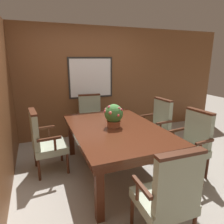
{
  "coord_description": "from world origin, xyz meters",
  "views": [
    {
      "loc": [
        -1.1,
        -2.54,
        1.76
      ],
      "look_at": [
        -0.02,
        0.26,
        0.95
      ],
      "focal_mm": 32.0,
      "sensor_mm": 36.0,
      "label": 1
    }
  ],
  "objects_px": {
    "dining_table": "(116,133)",
    "chair_left_far": "(44,140)",
    "chair_right_near": "(191,142)",
    "chair_head_near": "(169,194)",
    "potted_plant": "(114,115)",
    "chair_right_far": "(157,124)",
    "chair_head_far": "(91,117)"
  },
  "relations": [
    {
      "from": "chair_right_far",
      "to": "chair_right_near",
      "type": "relative_size",
      "value": 1.0
    },
    {
      "from": "chair_head_far",
      "to": "potted_plant",
      "type": "height_order",
      "value": "potted_plant"
    },
    {
      "from": "chair_right_far",
      "to": "chair_head_far",
      "type": "height_order",
      "value": "same"
    },
    {
      "from": "chair_head_near",
      "to": "chair_right_near",
      "type": "distance_m",
      "value": 1.38
    },
    {
      "from": "dining_table",
      "to": "chair_right_far",
      "type": "relative_size",
      "value": 1.9
    },
    {
      "from": "chair_left_far",
      "to": "chair_right_near",
      "type": "distance_m",
      "value": 2.27
    },
    {
      "from": "chair_right_far",
      "to": "chair_head_near",
      "type": "distance_m",
      "value": 2.1
    },
    {
      "from": "dining_table",
      "to": "chair_head_far",
      "type": "xyz_separation_m",
      "value": [
        -0.02,
        1.36,
        -0.13
      ]
    },
    {
      "from": "chair_head_near",
      "to": "chair_left_far",
      "type": "distance_m",
      "value": 2.04
    },
    {
      "from": "dining_table",
      "to": "potted_plant",
      "type": "xyz_separation_m",
      "value": [
        -0.02,
        0.04,
        0.27
      ]
    },
    {
      "from": "dining_table",
      "to": "chair_right_far",
      "type": "xyz_separation_m",
      "value": [
        1.06,
        0.47,
        -0.13
      ]
    },
    {
      "from": "chair_head_far",
      "to": "chair_right_far",
      "type": "bearing_deg",
      "value": -34.22
    },
    {
      "from": "chair_right_far",
      "to": "potted_plant",
      "type": "bearing_deg",
      "value": -71.88
    },
    {
      "from": "chair_head_near",
      "to": "chair_right_near",
      "type": "bearing_deg",
      "value": -138.93
    },
    {
      "from": "dining_table",
      "to": "chair_left_far",
      "type": "relative_size",
      "value": 1.9
    },
    {
      "from": "chair_left_far",
      "to": "chair_right_near",
      "type": "xyz_separation_m",
      "value": [
        2.09,
        -0.88,
        0.0
      ]
    },
    {
      "from": "chair_right_far",
      "to": "chair_left_far",
      "type": "height_order",
      "value": "same"
    },
    {
      "from": "chair_head_near",
      "to": "chair_left_far",
      "type": "xyz_separation_m",
      "value": [
        -1.02,
        1.76,
        0.0
      ]
    },
    {
      "from": "chair_left_far",
      "to": "chair_head_far",
      "type": "distance_m",
      "value": 1.38
    },
    {
      "from": "chair_right_near",
      "to": "potted_plant",
      "type": "relative_size",
      "value": 2.93
    },
    {
      "from": "chair_head_near",
      "to": "potted_plant",
      "type": "relative_size",
      "value": 2.93
    },
    {
      "from": "chair_right_far",
      "to": "chair_head_near",
      "type": "xyz_separation_m",
      "value": [
        -1.07,
        -1.81,
        0.0
      ]
    },
    {
      "from": "dining_table",
      "to": "potted_plant",
      "type": "height_order",
      "value": "potted_plant"
    },
    {
      "from": "chair_right_near",
      "to": "potted_plant",
      "type": "height_order",
      "value": "potted_plant"
    },
    {
      "from": "chair_right_near",
      "to": "chair_head_far",
      "type": "height_order",
      "value": "same"
    },
    {
      "from": "chair_head_near",
      "to": "chair_head_far",
      "type": "bearing_deg",
      "value": -88.21
    },
    {
      "from": "potted_plant",
      "to": "chair_head_near",
      "type": "bearing_deg",
      "value": -89.63
    },
    {
      "from": "dining_table",
      "to": "chair_right_near",
      "type": "xyz_separation_m",
      "value": [
        1.06,
        -0.46,
        -0.13
      ]
    },
    {
      "from": "dining_table",
      "to": "chair_right_far",
      "type": "height_order",
      "value": "chair_right_far"
    },
    {
      "from": "chair_right_near",
      "to": "dining_table",
      "type": "bearing_deg",
      "value": -118.73
    },
    {
      "from": "dining_table",
      "to": "chair_right_near",
      "type": "distance_m",
      "value": 1.16
    },
    {
      "from": "dining_table",
      "to": "chair_right_far",
      "type": "bearing_deg",
      "value": 24.01
    }
  ]
}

